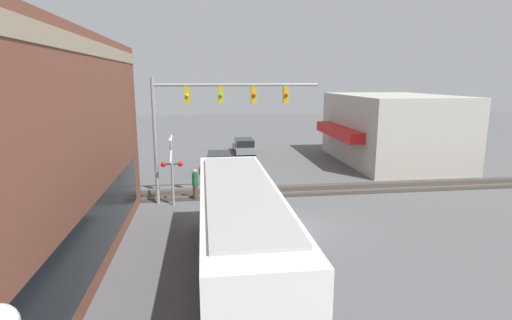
{
  "coord_description": "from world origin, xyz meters",
  "views": [
    {
      "loc": [
        -17.23,
        3.94,
        6.79
      ],
      "look_at": [
        4.95,
        0.96,
        2.22
      ],
      "focal_mm": 28.0,
      "sensor_mm": 36.0,
      "label": 1
    }
  ],
  "objects": [
    {
      "name": "parked_car_grey",
      "position": [
        18.87,
        0.2,
        0.65
      ],
      "size": [
        4.61,
        1.82,
        1.37
      ],
      "color": "slate",
      "rests_on": "ground"
    },
    {
      "name": "pedestrian_at_crossing",
      "position": [
        4.98,
        4.44,
        0.91
      ],
      "size": [
        0.34,
        0.34,
        1.78
      ],
      "color": "#473828",
      "rests_on": "ground"
    },
    {
      "name": "city_bus",
      "position": [
        -4.81,
        2.8,
        1.85
      ],
      "size": [
        11.37,
        2.59,
        3.36
      ],
      "color": "white",
      "rests_on": "ground"
    },
    {
      "name": "crossing_signal",
      "position": [
        4.08,
        5.63,
        2.3
      ],
      "size": [
        1.41,
        1.18,
        3.81
      ],
      "color": "gray",
      "rests_on": "ground"
    },
    {
      "name": "shop_building",
      "position": [
        13.62,
        -11.41,
        2.75
      ],
      "size": [
        12.02,
        9.11,
        5.51
      ],
      "color": "#B2ADA3",
      "rests_on": "ground"
    },
    {
      "name": "parked_car_black",
      "position": [
        11.49,
        2.8,
        0.7
      ],
      "size": [
        4.75,
        1.82,
        1.5
      ],
      "color": "black",
      "rests_on": "ground"
    },
    {
      "name": "rail_track_near",
      "position": [
        6.0,
        0.0,
        0.03
      ],
      "size": [
        2.6,
        60.0,
        0.15
      ],
      "color": "#332D28",
      "rests_on": "ground"
    },
    {
      "name": "traffic_signal_gantry",
      "position": [
        4.47,
        3.52,
        5.24
      ],
      "size": [
        0.42,
        8.98,
        6.87
      ],
      "color": "gray",
      "rests_on": "ground"
    },
    {
      "name": "ground_plane",
      "position": [
        0.0,
        0.0,
        0.0
      ],
      "size": [
        120.0,
        120.0,
        0.0
      ],
      "primitive_type": "plane",
      "color": "#565659"
    }
  ]
}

